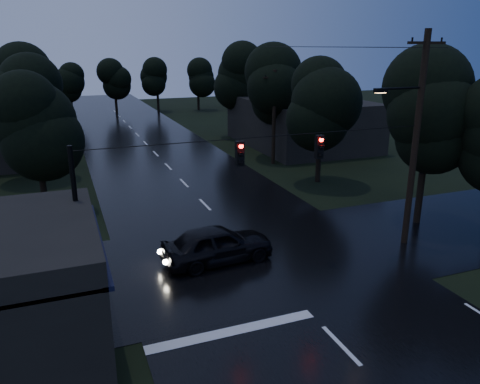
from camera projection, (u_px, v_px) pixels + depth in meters
main_road at (168, 167)px, 37.38m from camera, size 12.00×120.00×0.02m
cross_street at (256, 258)px, 21.36m from camera, size 60.00×9.00×0.02m
building_far_right at (301, 122)px, 45.09m from camera, size 10.00×14.00×4.40m
utility_pole_main at (414, 137)px, 21.45m from camera, size 3.50×0.30×10.00m
utility_pole_far at (274, 116)px, 37.29m from camera, size 2.00×0.30×7.50m
anchor_pole_left at (78, 227)px, 16.99m from camera, size 0.18×0.18×6.00m
span_signals at (280, 149)px, 19.08m from camera, size 15.00×0.37×1.12m
tree_corner_near at (430, 113)px, 23.90m from camera, size 4.48×4.48×9.44m
tree_left_a at (35, 123)px, 25.59m from camera, size 3.92×3.92×8.26m
tree_left_b at (28, 101)px, 32.38m from camera, size 4.20×4.20×8.85m
tree_left_c at (25, 85)px, 40.96m from camera, size 4.48×4.48×9.44m
tree_right_a at (321, 102)px, 31.67m from camera, size 4.20×4.20×8.85m
tree_right_b at (278, 87)px, 38.88m from camera, size 4.48×4.48×9.44m
tree_right_c at (241, 75)px, 47.87m from camera, size 4.76×4.76×10.03m
car at (217, 244)px, 20.78m from camera, size 5.12×2.36×1.70m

